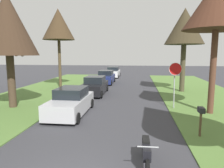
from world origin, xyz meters
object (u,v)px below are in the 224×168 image
(street_tree_left_mid_b, at_px, (58,25))
(parked_sedan_white, at_px, (113,72))
(stop_sign_far, at_px, (175,75))
(parked_sedan_silver, at_px, (71,102))
(street_tree_left_mid_a, at_px, (8,25))
(curbside_mailbox, at_px, (201,113))
(parked_motorcycle, at_px, (146,152))
(street_tree_right_mid_b, at_px, (185,27))
(parked_sedan_black, at_px, (95,86))
(street_tree_right_mid_a, at_px, (217,4))
(parked_sedan_navy, at_px, (106,77))

(street_tree_left_mid_b, bearing_deg, parked_sedan_white, 67.69)
(stop_sign_far, relative_size, parked_sedan_silver, 0.67)
(street_tree_left_mid_a, relative_size, parked_sedan_white, 1.68)
(curbside_mailbox, bearing_deg, street_tree_left_mid_b, 131.70)
(stop_sign_far, relative_size, curbside_mailbox, 2.34)
(street_tree_left_mid_a, bearing_deg, parked_motorcycle, -36.67)
(stop_sign_far, height_order, street_tree_right_mid_b, street_tree_right_mid_b)
(parked_sedan_black, relative_size, parked_sedan_white, 1.00)
(parked_sedan_black, bearing_deg, stop_sign_far, -35.18)
(parked_sedan_silver, height_order, parked_motorcycle, parked_sedan_silver)
(street_tree_right_mid_a, distance_m, street_tree_right_mid_b, 7.39)
(parked_sedan_silver, xyz_separation_m, parked_sedan_white, (0.14, 20.24, 0.00))
(parked_sedan_silver, bearing_deg, stop_sign_far, 17.66)
(parked_sedan_white, relative_size, parked_motorcycle, 2.15)
(street_tree_left_mid_a, relative_size, parked_sedan_silver, 1.68)
(street_tree_left_mid_b, relative_size, parked_sedan_black, 1.84)
(street_tree_right_mid_a, relative_size, parked_sedan_navy, 1.76)
(parked_motorcycle, distance_m, curbside_mailbox, 3.62)
(parked_sedan_navy, relative_size, parked_sedan_white, 1.00)
(parked_sedan_navy, distance_m, parked_motorcycle, 19.04)
(street_tree_right_mid_b, relative_size, street_tree_left_mid_b, 0.94)
(street_tree_right_mid_b, distance_m, curbside_mailbox, 12.29)
(stop_sign_far, height_order, parked_sedan_black, stop_sign_far)
(street_tree_right_mid_b, bearing_deg, parked_sedan_silver, -133.70)
(stop_sign_far, bearing_deg, parked_sedan_white, 108.62)
(stop_sign_far, height_order, parked_motorcycle, stop_sign_far)
(parked_motorcycle, bearing_deg, parked_sedan_navy, 102.59)
(parked_sedan_black, bearing_deg, parked_sedan_white, 89.91)
(street_tree_right_mid_a, distance_m, parked_motorcycle, 9.57)
(street_tree_right_mid_b, xyz_separation_m, parked_sedan_black, (-7.96, -2.10, -5.25))
(street_tree_right_mid_b, distance_m, street_tree_left_mid_a, 14.50)
(parked_sedan_silver, relative_size, curbside_mailbox, 3.47)
(street_tree_left_mid_b, distance_m, parked_sedan_black, 7.93)
(street_tree_left_mid_a, xyz_separation_m, parked_motorcycle, (8.56, -6.37, -4.91))
(stop_sign_far, relative_size, parked_sedan_white, 0.67)
(stop_sign_far, xyz_separation_m, parked_sedan_black, (-6.17, 4.35, -1.47))
(curbside_mailbox, bearing_deg, stop_sign_far, 93.85)
(parked_sedan_silver, relative_size, parked_sedan_navy, 1.00)
(street_tree_left_mid_b, distance_m, parked_motorcycle, 18.15)
(street_tree_left_mid_b, relative_size, parked_sedan_navy, 1.84)
(street_tree_right_mid_a, distance_m, curbside_mailbox, 6.67)
(parked_sedan_silver, relative_size, parked_sedan_black, 1.00)
(street_tree_left_mid_b, xyz_separation_m, parked_sedan_navy, (4.33, 3.72, -5.81))
(street_tree_right_mid_b, height_order, parked_sedan_silver, street_tree_right_mid_b)
(parked_sedan_black, xyz_separation_m, parked_sedan_white, (0.02, 13.90, 0.00))
(parked_motorcycle, height_order, curbside_mailbox, curbside_mailbox)
(street_tree_right_mid_b, distance_m, parked_sedan_silver, 12.82)
(parked_sedan_black, distance_m, curbside_mailbox, 11.15)
(street_tree_right_mid_a, bearing_deg, street_tree_left_mid_b, 146.08)
(parked_sedan_navy, relative_size, curbside_mailbox, 3.47)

